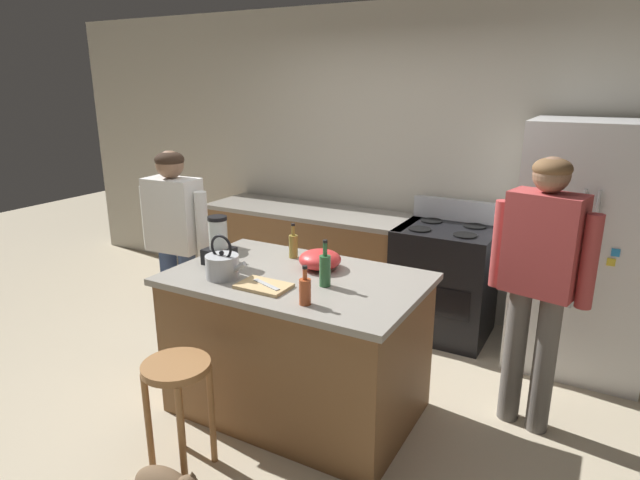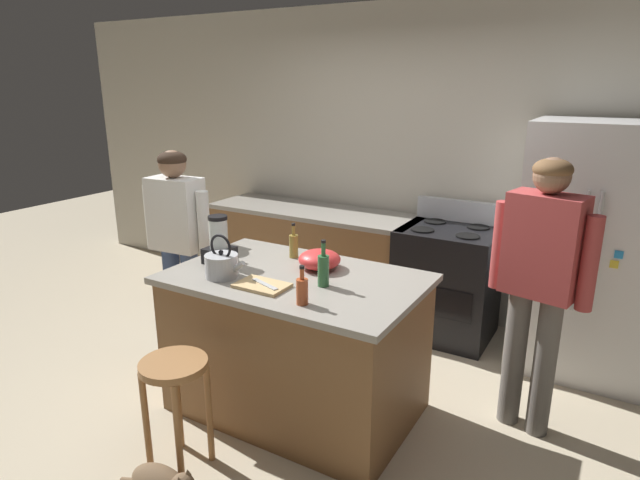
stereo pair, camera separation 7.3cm
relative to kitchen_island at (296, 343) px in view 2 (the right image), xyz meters
The scene contains 17 objects.
ground_plane 0.46m from the kitchen_island, ahead, with size 14.00×14.00×0.00m, color beige.
back_wall 2.14m from the kitchen_island, 90.00° to the left, with size 8.00×0.10×2.70m, color beige.
kitchen_island is the anchor object (origin of this frame).
back_counter_run 1.74m from the kitchen_island, 117.30° to the left, with size 2.00×0.64×0.92m.
refrigerator 2.17m from the kitchen_island, 44.97° to the left, with size 0.90×0.73×1.80m.
stove_range 1.60m from the kitchen_island, 72.13° to the left, with size 0.76×0.65×1.10m.
person_by_island_left 1.31m from the kitchen_island, 169.13° to the left, with size 0.60×0.25×1.58m.
person_by_sink_right 1.52m from the kitchen_island, 22.48° to the left, with size 0.60×0.30×1.66m.
bar_stool 0.83m from the kitchen_island, 108.02° to the right, with size 0.36×0.36×0.64m.
blender_appliance 0.81m from the kitchen_island, behind, with size 0.17×0.17×0.31m.
bottle_vinegar 0.65m from the kitchen_island, 124.22° to the left, with size 0.06×0.06×0.24m.
bottle_olive_oil 0.61m from the kitchen_island, 13.53° to the right, with size 0.07×0.07×0.28m.
bottle_cooking_sauce 0.69m from the kitchen_island, 51.93° to the right, with size 0.06×0.06×0.22m.
mixing_bowl 0.55m from the kitchen_island, 72.26° to the left, with size 0.27×0.27×0.12m, color red.
tea_kettle 0.69m from the kitchen_island, 147.46° to the right, with size 0.28×0.20×0.27m.
cutting_board 0.53m from the kitchen_island, 103.76° to the right, with size 0.30×0.20×0.02m, color tan.
chef_knife 0.54m from the kitchen_island, 99.41° to the right, with size 0.22×0.03×0.01m, color #B7BABF.
Camera 2 is at (1.68, -2.56, 2.06)m, focal length 30.12 mm.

